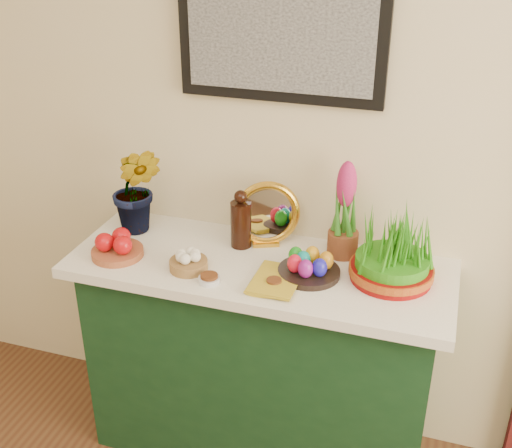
{
  "coord_description": "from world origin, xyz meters",
  "views": [
    {
      "loc": [
        0.43,
        0.07,
        2.08
      ],
      "look_at": [
        -0.18,
        1.95,
        1.07
      ],
      "focal_mm": 45.0,
      "sensor_mm": 36.0,
      "label": 1
    }
  ],
  "objects": [
    {
      "name": "garlic_basket",
      "position": [
        -0.41,
        1.88,
        0.92
      ],
      "size": [
        0.15,
        0.15,
        0.08
      ],
      "color": "olive",
      "rests_on": "tablecloth"
    },
    {
      "name": "book",
      "position": [
        -0.16,
        1.88,
        0.9
      ],
      "size": [
        0.15,
        0.22,
        0.03
      ],
      "primitive_type": "imported",
      "rotation": [
        0.0,
        0.0,
        -0.02
      ],
      "color": "gold",
      "rests_on": "tablecloth"
    },
    {
      "name": "tablecloth",
      "position": [
        -0.18,
        2.0,
        0.87
      ],
      "size": [
        1.4,
        0.55,
        0.04
      ],
      "primitive_type": "cube",
      "color": "white",
      "rests_on": "sideboard"
    },
    {
      "name": "hyacinth_pink",
      "position": [
        0.09,
        2.15,
        1.06
      ],
      "size": [
        0.11,
        0.11,
        0.37
      ],
      "color": "brown",
      "rests_on": "tablecloth"
    },
    {
      "name": "egg_plate",
      "position": [
        0.01,
        1.97,
        0.93
      ],
      "size": [
        0.23,
        0.23,
        0.09
      ],
      "color": "black",
      "rests_on": "tablecloth"
    },
    {
      "name": "wheatgrass_sabzeh",
      "position": [
        0.29,
        2.03,
        0.99
      ],
      "size": [
        0.29,
        0.29,
        0.24
      ],
      "color": "maroon",
      "rests_on": "tablecloth"
    },
    {
      "name": "apple_bowl",
      "position": [
        -0.7,
        1.89,
        0.93
      ],
      "size": [
        0.2,
        0.2,
        0.1
      ],
      "color": "#9A4D2D",
      "rests_on": "tablecloth"
    },
    {
      "name": "sideboard",
      "position": [
        -0.18,
        2.0,
        0.42
      ],
      "size": [
        1.3,
        0.45,
        0.85
      ],
      "primitive_type": "cube",
      "color": "#14371B",
      "rests_on": "ground"
    },
    {
      "name": "spice_dish_left",
      "position": [
        -0.31,
        1.82,
        0.9
      ],
      "size": [
        0.08,
        0.08,
        0.03
      ],
      "color": "silver",
      "rests_on": "tablecloth"
    },
    {
      "name": "hyacinth_green",
      "position": [
        -0.71,
        2.1,
        1.13
      ],
      "size": [
        0.27,
        0.24,
        0.48
      ],
      "primitive_type": "imported",
      "rotation": [
        0.0,
        0.0,
        0.15
      ],
      "color": "#337C21",
      "rests_on": "tablecloth"
    },
    {
      "name": "vinegar_cruet",
      "position": [
        -0.29,
        2.1,
        0.99
      ],
      "size": [
        0.08,
        0.08,
        0.23
      ],
      "color": "black",
      "rests_on": "tablecloth"
    },
    {
      "name": "mirror",
      "position": [
        -0.2,
        2.15,
        1.01
      ],
      "size": [
        0.25,
        0.15,
        0.25
      ],
      "color": "gold",
      "rests_on": "tablecloth"
    },
    {
      "name": "spice_dish_right",
      "position": [
        -0.09,
        1.86,
        0.9
      ],
      "size": [
        0.07,
        0.07,
        0.03
      ],
      "color": "silver",
      "rests_on": "tablecloth"
    }
  ]
}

